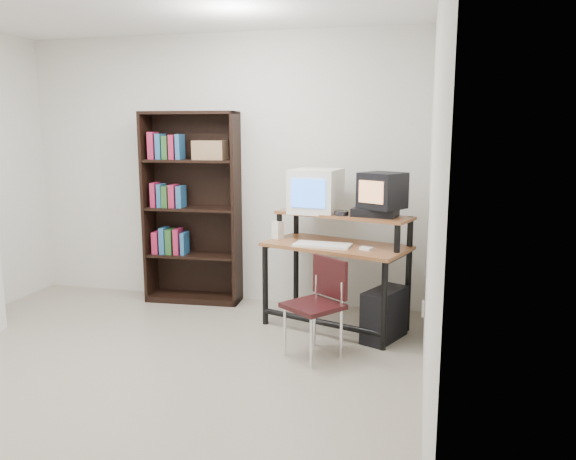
% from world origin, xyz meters
% --- Properties ---
extents(floor, '(4.00, 4.00, 0.01)m').
position_xyz_m(floor, '(0.00, 0.00, -0.01)').
color(floor, '#9D9582').
rests_on(floor, ground).
extents(back_wall, '(4.00, 0.01, 2.60)m').
position_xyz_m(back_wall, '(0.00, 2.00, 1.30)').
color(back_wall, silver).
rests_on(back_wall, floor).
extents(right_wall, '(0.01, 4.00, 2.60)m').
position_xyz_m(right_wall, '(2.00, 0.00, 1.30)').
color(right_wall, silver).
rests_on(right_wall, floor).
extents(computer_desk, '(1.32, 0.95, 0.98)m').
position_xyz_m(computer_desk, '(1.26, 1.41, 0.69)').
color(computer_desk, brown).
rests_on(computer_desk, floor).
extents(crt_monitor, '(0.46, 0.46, 0.38)m').
position_xyz_m(crt_monitor, '(1.03, 1.59, 1.16)').
color(crt_monitor, white).
rests_on(crt_monitor, computer_desk).
extents(vcr, '(0.40, 0.31, 0.08)m').
position_xyz_m(vcr, '(1.57, 1.44, 1.01)').
color(vcr, black).
rests_on(vcr, computer_desk).
extents(crt_tv, '(0.43, 0.42, 0.30)m').
position_xyz_m(crt_tv, '(1.62, 1.42, 1.20)').
color(crt_tv, black).
rests_on(crt_tv, vcr).
extents(cd_spindle, '(0.15, 0.15, 0.05)m').
position_xyz_m(cd_spindle, '(1.29, 1.41, 0.99)').
color(cd_spindle, '#26262B').
rests_on(cd_spindle, computer_desk).
extents(keyboard, '(0.49, 0.25, 0.03)m').
position_xyz_m(keyboard, '(1.15, 1.29, 0.74)').
color(keyboard, white).
rests_on(keyboard, computer_desk).
extents(mousepad, '(0.26, 0.23, 0.01)m').
position_xyz_m(mousepad, '(1.51, 1.21, 0.72)').
color(mousepad, black).
rests_on(mousepad, computer_desk).
extents(mouse, '(0.12, 0.10, 0.03)m').
position_xyz_m(mouse, '(1.52, 1.22, 0.74)').
color(mouse, white).
rests_on(mouse, mousepad).
extents(desk_speaker, '(0.11, 0.10, 0.17)m').
position_xyz_m(desk_speaker, '(0.70, 1.53, 0.80)').
color(desk_speaker, white).
rests_on(desk_speaker, computer_desk).
extents(pc_tower, '(0.37, 0.49, 0.42)m').
position_xyz_m(pc_tower, '(1.69, 1.20, 0.21)').
color(pc_tower, black).
rests_on(pc_tower, floor).
extents(school_chair, '(0.52, 0.52, 0.74)m').
position_xyz_m(school_chair, '(1.22, 0.76, 0.45)').
color(school_chair, black).
rests_on(school_chair, floor).
extents(bookshelf, '(0.95, 0.37, 1.86)m').
position_xyz_m(bookshelf, '(-0.25, 1.86, 0.95)').
color(bookshelf, black).
rests_on(bookshelf, floor).
extents(wall_outlet, '(0.02, 0.08, 0.12)m').
position_xyz_m(wall_outlet, '(1.99, 1.15, 0.30)').
color(wall_outlet, beige).
rests_on(wall_outlet, right_wall).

